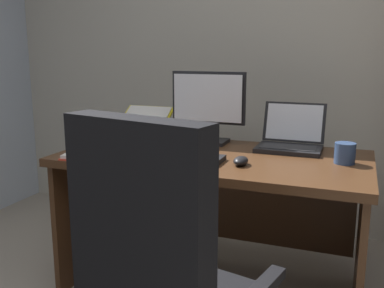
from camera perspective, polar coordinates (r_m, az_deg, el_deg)
wall_back at (r=3.13m, az=10.30°, el=15.31°), size 4.65×0.12×2.86m
desk at (r=2.32m, az=3.31°, el=-5.84°), size 1.51×0.77×0.74m
monitor at (r=2.44m, az=2.09°, el=4.64°), size 0.42×0.16×0.40m
laptop at (r=2.36m, az=12.69°, el=0.56°), size 0.33×0.30×0.23m
keyboard at (r=2.09m, az=-1.62°, el=-1.69°), size 0.42×0.15×0.02m
computer_mouse at (r=2.00m, az=6.36°, el=-2.19°), size 0.06×0.10×0.04m
reading_stand_with_book at (r=2.68m, az=-6.35°, el=2.86°), size 0.31×0.27×0.17m
open_binder at (r=2.19m, az=-10.09°, el=-1.23°), size 0.48×0.36×0.02m
notepad at (r=2.32m, az=-3.88°, el=-0.53°), size 0.17×0.22×0.01m
pen at (r=2.31m, az=-3.43°, el=-0.36°), size 0.14×0.01×0.01m
coffee_mug at (r=2.13m, az=19.24°, el=-1.14°), size 0.09×0.09×0.10m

